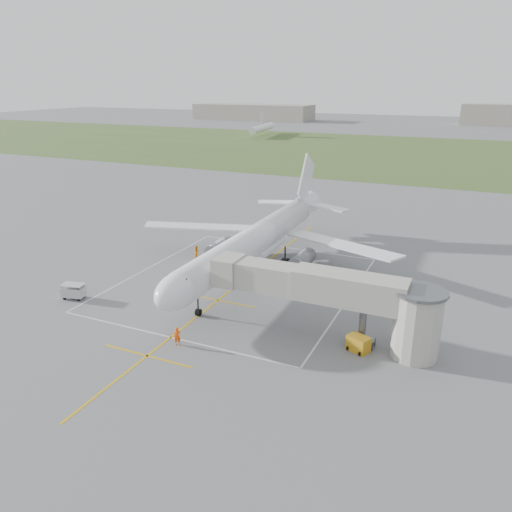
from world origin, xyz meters
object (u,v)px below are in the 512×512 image
at_px(baggage_cart, 74,291).
at_px(ramp_worker_wing, 197,252).
at_px(gpu_unit, 358,344).
at_px(airliner, 255,240).
at_px(jet_bridge, 341,297).
at_px(ramp_worker_nose, 177,336).

height_order(baggage_cart, ramp_worker_wing, baggage_cart).
bearing_deg(gpu_unit, airliner, 163.12).
height_order(jet_bridge, baggage_cart, jet_bridge).
bearing_deg(jet_bridge, baggage_cart, -174.36).
xyz_separation_m(baggage_cart, ramp_worker_wing, (5.78, 18.87, -0.05)).
distance_m(jet_bridge, ramp_worker_nose, 16.54).
bearing_deg(ramp_worker_nose, ramp_worker_wing, 85.81).
xyz_separation_m(gpu_unit, ramp_worker_wing, (-28.17, 17.02, 0.11)).
relative_size(airliner, baggage_cart, 16.12).
bearing_deg(baggage_cart, ramp_worker_wing, 59.76).
height_order(airliner, gpu_unit, airliner).
bearing_deg(ramp_worker_nose, gpu_unit, -10.22).
height_order(jet_bridge, ramp_worker_wing, jet_bridge).
distance_m(baggage_cart, ramp_worker_wing, 19.73).
height_order(ramp_worker_nose, ramp_worker_wing, ramp_worker_nose).
height_order(airliner, baggage_cart, airliner).
xyz_separation_m(airliner, jet_bridge, (15.72, -14.25, 0.35)).
bearing_deg(airliner, baggage_cart, -132.56).
height_order(gpu_unit, baggage_cart, baggage_cart).
xyz_separation_m(airliner, gpu_unit, (17.99, -15.53, -3.63)).
relative_size(jet_bridge, ramp_worker_wing, 13.32).
height_order(airliner, jet_bridge, airliner).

